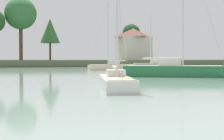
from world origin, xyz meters
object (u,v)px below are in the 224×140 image
Objects in this scene: sailboat_grey at (154,67)px; sailboat_white at (116,85)px; sailboat_green at (174,74)px; sailboat_cream at (112,69)px; mooring_buoy_red at (168,67)px.

sailboat_grey is 42.14m from sailboat_white.
sailboat_white is at bearing -116.83° from sailboat_grey.
sailboat_grey is at bearing 70.17° from sailboat_green.
sailboat_cream is 20.86m from mooring_buoy_red.
sailboat_green reaches higher than sailboat_cream.
mooring_buoy_red is at bearing 64.63° from sailboat_green.
mooring_buoy_red is (5.62, 5.39, -0.15)m from sailboat_grey.
sailboat_cream is (8.49, 29.78, 0.03)m from sailboat_white.
sailboat_green is 29.08× the size of mooring_buoy_red.
mooring_buoy_red is (16.14, 13.21, -0.16)m from sailboat_cream.
sailboat_cream is 19.16m from sailboat_green.
sailboat_green is at bearing 48.86° from sailboat_white.
sailboat_cream is 0.75× the size of sailboat_green.
sailboat_green reaches higher than sailboat_grey.
sailboat_grey is at bearing 36.61° from sailboat_cream.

